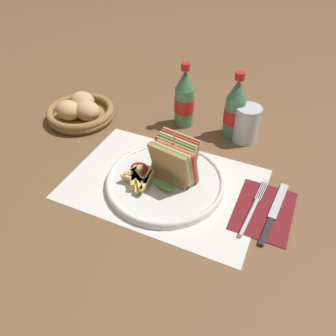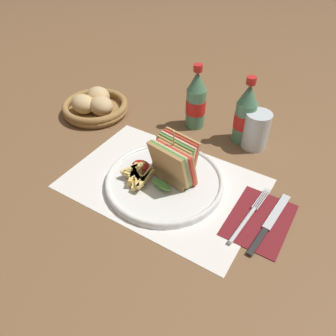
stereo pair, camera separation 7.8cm
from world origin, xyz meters
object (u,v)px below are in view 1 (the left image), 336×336
Objects in this scene: knife at (274,213)px; bread_basket at (80,111)px; club_sandwich at (174,162)px; coke_bottle_near at (184,100)px; coke_bottle_far at (235,110)px; glass_near at (246,124)px; plate_main at (165,182)px; fork at (252,211)px.

bread_basket is at bearing 170.71° from knife.
club_sandwich is 0.66× the size of bread_basket.
knife is at bearing -38.90° from coke_bottle_near.
glass_near is (0.04, -0.01, -0.03)m from coke_bottle_far.
coke_bottle_near is (-0.06, 0.27, 0.07)m from plate_main.
fork is at bearing -72.27° from glass_near.
fork is at bearing -65.67° from coke_bottle_far.
club_sandwich is at bearing 178.74° from fork.
coke_bottle_near reaches higher than plate_main.
bread_basket is (-0.38, 0.15, -0.04)m from club_sandwich.
club_sandwich is 0.71× the size of coke_bottle_far.
bread_basket is (-0.36, 0.17, 0.02)m from plate_main.
coke_bottle_far is (0.15, 0.00, 0.00)m from coke_bottle_near.
fork is at bearing -5.88° from club_sandwich.
glass_near is 0.51× the size of bread_basket.
bread_basket is at bearing 158.41° from club_sandwich.
bread_basket is at bearing -166.46° from coke_bottle_far.
plate_main is at bearing -77.33° from coke_bottle_near.
fork reaches higher than knife.
knife is (0.05, 0.02, -0.00)m from fork.
coke_bottle_far reaches higher than club_sandwich.
bread_basket is (-0.49, -0.10, -0.03)m from glass_near.
club_sandwich is 0.27m from coke_bottle_far.
fork is at bearing -155.82° from knife.
coke_bottle_near is (-0.28, 0.27, 0.07)m from fork.
bread_basket is (-0.30, -0.10, -0.06)m from coke_bottle_near.
fork is 0.60m from bread_basket.
plate_main is 1.50× the size of coke_bottle_near.
coke_bottle_far reaches higher than fork.
coke_bottle_far is (-0.13, 0.28, 0.07)m from fork.
bread_basket reaches higher than plate_main.
plate_main is 0.26m from knife.
coke_bottle_far reaches higher than plate_main.
glass_near is at bearing -13.76° from coke_bottle_far.
coke_bottle_near is 1.84× the size of glass_near.
coke_bottle_far is at bearing 74.18° from club_sandwich.
coke_bottle_far is (0.09, 0.28, 0.07)m from plate_main.
coke_bottle_far reaches higher than glass_near.
fork is at bearing -0.64° from plate_main.
coke_bottle_far reaches higher than knife.
club_sandwich is 0.27m from glass_near.
club_sandwich is at bearing -114.49° from glass_near.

